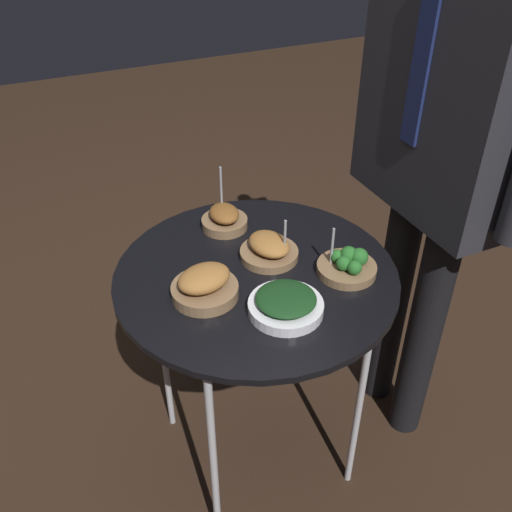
{
  "coord_description": "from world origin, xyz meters",
  "views": [
    {
      "loc": [
        1.04,
        -0.47,
        1.61
      ],
      "look_at": [
        0.0,
        0.0,
        0.78
      ],
      "focal_mm": 40.0,
      "sensor_mm": 36.0,
      "label": 1
    }
  ],
  "objects_px": {
    "bowl_broccoli_back_left": "(348,265)",
    "waiter_figure": "(448,122)",
    "bowl_roast_far_rim": "(205,285)",
    "bowl_roast_back_right": "(224,219)",
    "serving_cart": "(256,287)",
    "bowl_spinach_mid_left": "(286,304)",
    "bowl_roast_front_center": "(269,249)"
  },
  "relations": [
    {
      "from": "bowl_broccoli_back_left",
      "to": "bowl_roast_far_rim",
      "type": "bearing_deg",
      "value": -99.99
    },
    {
      "from": "bowl_broccoli_back_left",
      "to": "bowl_roast_far_rim",
      "type": "relative_size",
      "value": 0.93
    },
    {
      "from": "bowl_roast_front_center",
      "to": "waiter_figure",
      "type": "distance_m",
      "value": 0.54
    },
    {
      "from": "bowl_spinach_mid_left",
      "to": "waiter_figure",
      "type": "height_order",
      "value": "waiter_figure"
    },
    {
      "from": "bowl_roast_back_right",
      "to": "bowl_broccoli_back_left",
      "type": "bearing_deg",
      "value": 32.05
    },
    {
      "from": "bowl_broccoli_back_left",
      "to": "bowl_spinach_mid_left",
      "type": "bearing_deg",
      "value": -71.98
    },
    {
      "from": "bowl_roast_far_rim",
      "to": "waiter_figure",
      "type": "height_order",
      "value": "waiter_figure"
    },
    {
      "from": "bowl_roast_back_right",
      "to": "bowl_roast_far_rim",
      "type": "distance_m",
      "value": 0.3
    },
    {
      "from": "bowl_roast_front_center",
      "to": "bowl_broccoli_back_left",
      "type": "xyz_separation_m",
      "value": [
        0.14,
        0.15,
        -0.0
      ]
    },
    {
      "from": "bowl_broccoli_back_left",
      "to": "bowl_roast_far_rim",
      "type": "xyz_separation_m",
      "value": [
        -0.06,
        -0.36,
        0.01
      ]
    },
    {
      "from": "bowl_roast_front_center",
      "to": "bowl_broccoli_back_left",
      "type": "height_order",
      "value": "same"
    },
    {
      "from": "waiter_figure",
      "to": "bowl_roast_front_center",
      "type": "bearing_deg",
      "value": -98.91
    },
    {
      "from": "bowl_broccoli_back_left",
      "to": "bowl_roast_front_center",
      "type": "bearing_deg",
      "value": -133.09
    },
    {
      "from": "waiter_figure",
      "to": "bowl_roast_far_rim",
      "type": "bearing_deg",
      "value": -89.35
    },
    {
      "from": "serving_cart",
      "to": "bowl_spinach_mid_left",
      "type": "relative_size",
      "value": 4.17
    },
    {
      "from": "bowl_broccoli_back_left",
      "to": "waiter_figure",
      "type": "relative_size",
      "value": 0.09
    },
    {
      "from": "bowl_roast_far_rim",
      "to": "bowl_spinach_mid_left",
      "type": "bearing_deg",
      "value": 49.19
    },
    {
      "from": "bowl_roast_far_rim",
      "to": "serving_cart",
      "type": "bearing_deg",
      "value": 103.05
    },
    {
      "from": "bowl_spinach_mid_left",
      "to": "bowl_roast_far_rim",
      "type": "distance_m",
      "value": 0.2
    },
    {
      "from": "bowl_broccoli_back_left",
      "to": "waiter_figure",
      "type": "bearing_deg",
      "value": 103.27
    },
    {
      "from": "serving_cart",
      "to": "waiter_figure",
      "type": "bearing_deg",
      "value": 86.93
    },
    {
      "from": "serving_cart",
      "to": "bowl_spinach_mid_left",
      "type": "bearing_deg",
      "value": 0.45
    },
    {
      "from": "serving_cart",
      "to": "bowl_broccoli_back_left",
      "type": "xyz_separation_m",
      "value": [
        0.1,
        0.21,
        0.07
      ]
    },
    {
      "from": "bowl_roast_back_right",
      "to": "bowl_broccoli_back_left",
      "type": "relative_size",
      "value": 1.14
    },
    {
      "from": "bowl_roast_front_center",
      "to": "waiter_figure",
      "type": "height_order",
      "value": "waiter_figure"
    },
    {
      "from": "bowl_roast_back_right",
      "to": "bowl_roast_far_rim",
      "type": "bearing_deg",
      "value": -30.8
    },
    {
      "from": "bowl_spinach_mid_left",
      "to": "bowl_roast_far_rim",
      "type": "height_order",
      "value": "bowl_roast_far_rim"
    },
    {
      "from": "serving_cart",
      "to": "bowl_roast_front_center",
      "type": "xyz_separation_m",
      "value": [
        -0.04,
        0.06,
        0.08
      ]
    },
    {
      "from": "bowl_roast_back_right",
      "to": "bowl_roast_far_rim",
      "type": "relative_size",
      "value": 1.06
    },
    {
      "from": "bowl_broccoli_back_left",
      "to": "waiter_figure",
      "type": "xyz_separation_m",
      "value": [
        -0.07,
        0.3,
        0.3
      ]
    },
    {
      "from": "bowl_roast_front_center",
      "to": "bowl_broccoli_back_left",
      "type": "relative_size",
      "value": 1.02
    },
    {
      "from": "bowl_roast_back_right",
      "to": "bowl_spinach_mid_left",
      "type": "bearing_deg",
      "value": -0.64
    }
  ]
}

